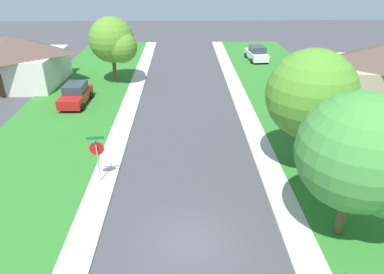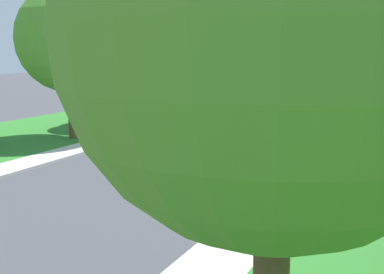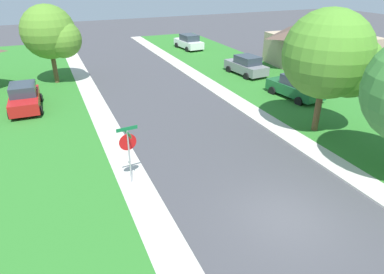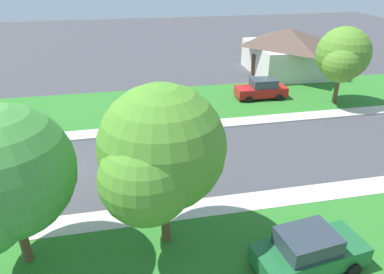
{
  "view_description": "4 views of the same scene",
  "coord_description": "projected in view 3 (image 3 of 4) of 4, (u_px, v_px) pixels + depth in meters",
  "views": [
    {
      "loc": [
        -0.26,
        -11.45,
        10.92
      ],
      "look_at": [
        0.24,
        7.2,
        1.4
      ],
      "focal_mm": 32.89,
      "sensor_mm": 36.0,
      "label": 1
    },
    {
      "loc": [
        -8.13,
        26.97,
        3.95
      ],
      "look_at": [
        -1.69,
        11.5,
        1.4
      ],
      "focal_mm": 52.95,
      "sensor_mm": 36.0,
      "label": 2
    },
    {
      "loc": [
        -7.39,
        -8.1,
        8.62
      ],
      "look_at": [
        -1.61,
        5.33,
        1.4
      ],
      "focal_mm": 31.93,
      "sensor_mm": 36.0,
      "label": 3
    },
    {
      "loc": [
        17.94,
        4.62,
        10.67
      ],
      "look_at": [
        -0.26,
        8.32,
        1.4
      ],
      "focal_mm": 32.97,
      "sensor_mm": 36.0,
      "label": 4
    }
  ],
  "objects": [
    {
      "name": "car_green_driveway_right",
      "position": [
        295.0,
        87.0,
        24.93
      ],
      "size": [
        2.45,
        4.5,
        1.76
      ],
      "color": "#1E6033",
      "rests_on": "ground"
    },
    {
      "name": "car_white_kerbside_mid",
      "position": [
        189.0,
        42.0,
        40.18
      ],
      "size": [
        2.34,
        4.45,
        1.76
      ],
      "color": "white",
      "rests_on": "ground"
    },
    {
      "name": "house_right_setback",
      "position": [
        322.0,
        42.0,
        32.54
      ],
      "size": [
        9.42,
        8.29,
        4.6
      ],
      "color": "tan",
      "rests_on": "ground"
    },
    {
      "name": "sidewalk_east",
      "position": [
        236.0,
        101.0,
        24.63
      ],
      "size": [
        1.4,
        56.0,
        0.1
      ],
      "primitive_type": "cube",
      "color": "beige",
      "rests_on": "ground"
    },
    {
      "name": "sidewalk_west",
      "position": [
        104.0,
        122.0,
        21.3
      ],
      "size": [
        1.4,
        56.0,
        0.1
      ],
      "primitive_type": "cube",
      "color": "beige",
      "rests_on": "ground"
    },
    {
      "name": "lawn_west",
      "position": [
        22.0,
        135.0,
        19.64
      ],
      "size": [
        8.0,
        56.0,
        0.08
      ],
      "primitive_type": "cube",
      "color": "#2D7528",
      "rests_on": "ground"
    },
    {
      "name": "stop_sign_far_corner",
      "position": [
        128.0,
        146.0,
        14.45
      ],
      "size": [
        0.92,
        0.92,
        2.77
      ],
      "color": "#9E9EA3",
      "rests_on": "ground"
    },
    {
      "name": "lawn_east",
      "position": [
        289.0,
        93.0,
        26.3
      ],
      "size": [
        8.0,
        56.0,
        0.08
      ],
      "primitive_type": "cube",
      "color": "#2D7528",
      "rests_on": "ground"
    },
    {
      "name": "ground_plane",
      "position": [
        285.0,
        219.0,
        13.1
      ],
      "size": [
        120.0,
        120.0,
        0.0
      ],
      "primitive_type": "plane",
      "color": "#424247"
    },
    {
      "name": "tree_across_left",
      "position": [
        333.0,
        57.0,
        18.21
      ],
      "size": [
        5.16,
        4.8,
        6.93
      ],
      "color": "brown",
      "rests_on": "ground"
    },
    {
      "name": "car_grey_behind_trees",
      "position": [
        246.0,
        66.0,
        30.4
      ],
      "size": [
        2.36,
        4.46,
        1.76
      ],
      "color": "gray",
      "rests_on": "ground"
    },
    {
      "name": "tree_sidewalk_mid",
      "position": [
        52.0,
        34.0,
        26.8
      ],
      "size": [
        4.49,
        4.18,
        6.27
      ],
      "color": "brown",
      "rests_on": "ground"
    },
    {
      "name": "car_red_far_down_street",
      "position": [
        24.0,
        98.0,
        22.82
      ],
      "size": [
        2.12,
        4.34,
        1.76
      ],
      "color": "red",
      "rests_on": "ground"
    }
  ]
}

